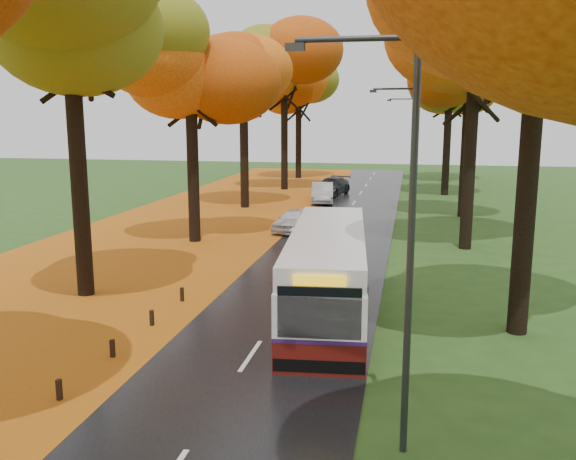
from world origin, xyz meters
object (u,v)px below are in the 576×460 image
(car_white, at_px, (295,220))
(streetlamp_mid, at_px, (408,150))
(streetlamp_near, at_px, (398,217))
(car_dark, at_px, (332,186))
(car_silver, at_px, (322,193))
(bus, at_px, (328,270))
(streetlamp_far, at_px, (411,136))

(car_white, bearing_deg, streetlamp_mid, 12.19)
(streetlamp_near, height_order, car_dark, streetlamp_near)
(streetlamp_near, xyz_separation_m, car_silver, (-6.30, 33.70, -3.93))
(bus, relative_size, car_silver, 2.38)
(streetlamp_near, distance_m, streetlamp_far, 44.00)
(streetlamp_near, xyz_separation_m, car_white, (-6.19, 22.09, -4.03))
(streetlamp_mid, relative_size, car_silver, 1.78)
(streetlamp_mid, distance_m, car_white, 7.39)
(bus, distance_m, car_white, 14.38)
(streetlamp_near, bearing_deg, car_white, 105.66)
(streetlamp_mid, relative_size, streetlamp_far, 1.00)
(streetlamp_far, relative_size, car_dark, 1.65)
(bus, relative_size, car_dark, 2.21)
(bus, distance_m, car_dark, 30.36)
(bus, height_order, car_dark, bus)
(streetlamp_mid, height_order, streetlamp_far, same)
(car_white, xyz_separation_m, car_silver, (-0.11, 11.61, 0.10))
(streetlamp_near, bearing_deg, streetlamp_far, 90.00)
(streetlamp_mid, bearing_deg, car_silver, 118.28)
(car_silver, bearing_deg, streetlamp_far, 50.72)
(streetlamp_far, xyz_separation_m, bus, (-2.40, -35.76, -3.22))
(streetlamp_far, distance_m, car_white, 23.12)
(bus, bearing_deg, car_silver, 93.24)
(streetlamp_near, bearing_deg, bus, 106.26)
(streetlamp_near, relative_size, car_dark, 1.65)
(streetlamp_far, xyz_separation_m, car_white, (-6.19, -21.91, -4.03))
(streetlamp_mid, relative_size, car_dark, 1.65)
(car_white, bearing_deg, bus, -61.68)
(car_silver, relative_size, car_dark, 0.93)
(streetlamp_near, height_order, car_silver, streetlamp_near)
(streetlamp_far, bearing_deg, streetlamp_mid, -90.00)
(car_white, bearing_deg, car_silver, 103.53)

